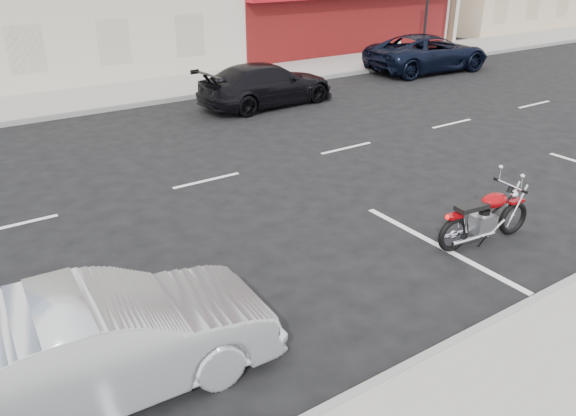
# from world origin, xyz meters

# --- Properties ---
(ground) EXTENTS (120.00, 120.00, 0.00)m
(ground) POSITION_xyz_m (0.00, 0.00, 0.00)
(ground) COLOR black
(ground) RESTS_ON ground
(curb_far) EXTENTS (80.00, 0.12, 0.16)m
(curb_far) POSITION_xyz_m (-5.00, 7.00, 0.08)
(curb_far) COLOR gray
(curb_far) RESTS_ON ground
(traffic_light) EXTENTS (0.26, 0.30, 3.80)m
(traffic_light) POSITION_xyz_m (13.50, 8.33, 2.56)
(traffic_light) COLOR black
(traffic_light) RESTS_ON sidewalk_far
(fire_hydrant) EXTENTS (0.20, 0.20, 0.72)m
(fire_hydrant) POSITION_xyz_m (12.00, 8.50, 0.53)
(fire_hydrant) COLOR beige
(fire_hydrant) RESTS_ON sidewalk_far
(motorcycle) EXTENTS (2.01, 0.66, 1.01)m
(motorcycle) POSITION_xyz_m (1.43, -5.38, 0.46)
(motorcycle) COLOR black
(motorcycle) RESTS_ON ground
(sedan_silver) EXTENTS (4.13, 1.62, 1.34)m
(sedan_silver) POSITION_xyz_m (-5.88, -5.25, 0.67)
(sedan_silver) COLOR #B0B3B8
(sedan_silver) RESTS_ON ground
(suv_far) EXTENTS (5.57, 2.86, 1.50)m
(suv_far) POSITION_xyz_m (11.15, 5.91, 0.75)
(suv_far) COLOR black
(suv_far) RESTS_ON ground
(car_far) EXTENTS (4.80, 2.22, 1.36)m
(car_far) POSITION_xyz_m (2.63, 4.88, 0.68)
(car_far) COLOR black
(car_far) RESTS_ON ground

